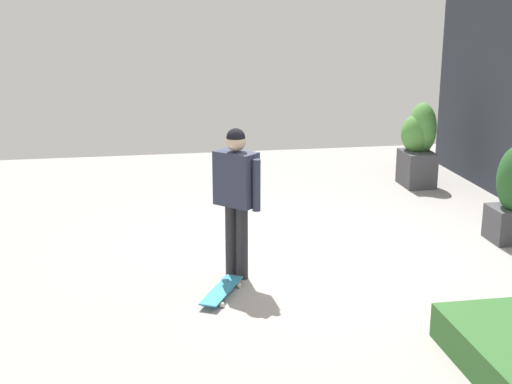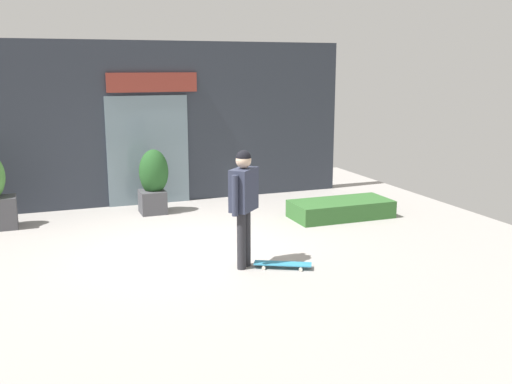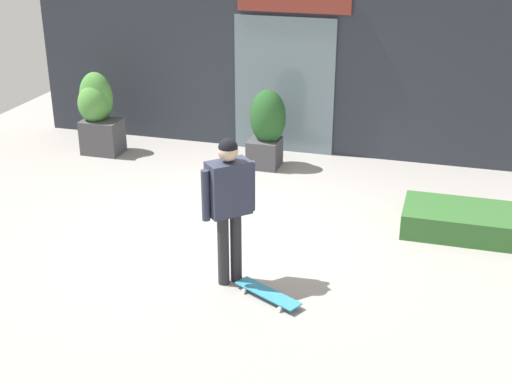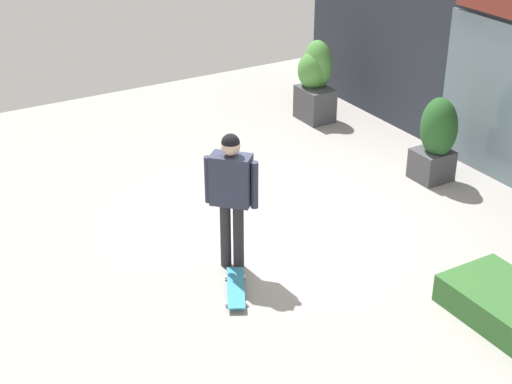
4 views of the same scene
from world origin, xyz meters
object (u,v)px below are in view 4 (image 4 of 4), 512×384
Objects in this scene: skateboarder at (231,187)px; planter_box_left at (438,135)px; planter_box_right at (315,79)px; skateboard at (236,288)px.

skateboarder reaches higher than planter_box_left.
skateboarder is 1.26× the size of planter_box_right.
skateboard is 0.60× the size of planter_box_right.
planter_box_left is (-0.60, 3.73, -0.36)m from skateboarder.
planter_box_left is (-1.12, 3.97, 0.65)m from skateboard.
planter_box_right is (-2.94, -0.14, 0.01)m from planter_box_left.
planter_box_left is at bearing 144.48° from skateboarder.
skateboard is 4.18m from planter_box_left.
skateboarder is 1.35× the size of planter_box_left.
planter_box_right reaches higher than planter_box_left.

